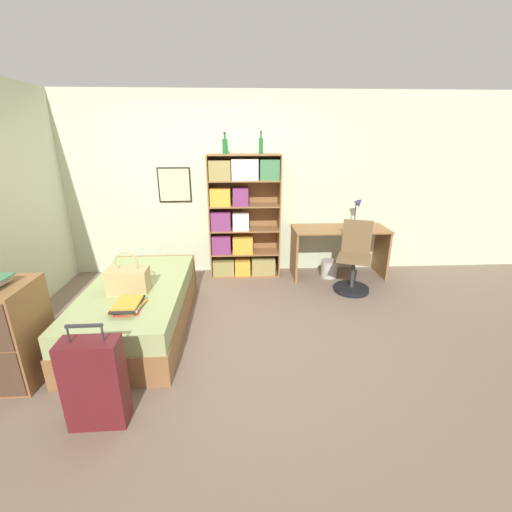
{
  "coord_description": "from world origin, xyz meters",
  "views": [
    {
      "loc": [
        0.45,
        -3.35,
        2.01
      ],
      "look_at": [
        0.64,
        0.19,
        0.75
      ],
      "focal_mm": 24.0,
      "sensor_mm": 36.0,
      "label": 1
    }
  ],
  "objects_px": {
    "handbag": "(128,280)",
    "waste_bin": "(329,269)",
    "bottle_brown": "(261,145)",
    "desk": "(339,242)",
    "suitcase": "(95,383)",
    "bookcase": "(240,218)",
    "bottle_green": "(225,146)",
    "book_stack_on_bed": "(128,305)",
    "desk_chair": "(353,269)",
    "dresser": "(6,334)",
    "bed": "(139,307)",
    "desk_lamp": "(358,206)"
  },
  "relations": [
    {
      "from": "bottle_brown",
      "to": "desk",
      "type": "distance_m",
      "value": 1.78
    },
    {
      "from": "book_stack_on_bed",
      "to": "desk_lamp",
      "type": "height_order",
      "value": "desk_lamp"
    },
    {
      "from": "desk_lamp",
      "to": "suitcase",
      "type": "bearing_deg",
      "value": -135.01
    },
    {
      "from": "desk_lamp",
      "to": "desk_chair",
      "type": "xyz_separation_m",
      "value": [
        -0.2,
        -0.61,
        -0.72
      ]
    },
    {
      "from": "handbag",
      "to": "desk_chair",
      "type": "height_order",
      "value": "desk_chair"
    },
    {
      "from": "bookcase",
      "to": "bed",
      "type": "bearing_deg",
      "value": -127.27
    },
    {
      "from": "book_stack_on_bed",
      "to": "desk_lamp",
      "type": "xyz_separation_m",
      "value": [
        2.75,
        1.98,
        0.48
      ]
    },
    {
      "from": "bookcase",
      "to": "bottle_brown",
      "type": "relative_size",
      "value": 5.98
    },
    {
      "from": "bottle_brown",
      "to": "desk",
      "type": "relative_size",
      "value": 0.22
    },
    {
      "from": "book_stack_on_bed",
      "to": "suitcase",
      "type": "height_order",
      "value": "suitcase"
    },
    {
      "from": "suitcase",
      "to": "bed",
      "type": "bearing_deg",
      "value": 92.59
    },
    {
      "from": "book_stack_on_bed",
      "to": "bookcase",
      "type": "xyz_separation_m",
      "value": [
        1.04,
        2.01,
        0.33
      ]
    },
    {
      "from": "bottle_brown",
      "to": "dresser",
      "type": "bearing_deg",
      "value": -135.46
    },
    {
      "from": "desk",
      "to": "desk_lamp",
      "type": "xyz_separation_m",
      "value": [
        0.26,
        0.08,
        0.51
      ]
    },
    {
      "from": "bed",
      "to": "handbag",
      "type": "relative_size",
      "value": 4.55
    },
    {
      "from": "desk",
      "to": "desk_lamp",
      "type": "bearing_deg",
      "value": 17.88
    },
    {
      "from": "book_stack_on_bed",
      "to": "suitcase",
      "type": "xyz_separation_m",
      "value": [
        -0.02,
        -0.79,
        -0.2
      ]
    },
    {
      "from": "bottle_green",
      "to": "desk_chair",
      "type": "height_order",
      "value": "bottle_green"
    },
    {
      "from": "bottle_brown",
      "to": "desk_chair",
      "type": "bearing_deg",
      "value": -26.93
    },
    {
      "from": "bookcase",
      "to": "desk_chair",
      "type": "height_order",
      "value": "bookcase"
    },
    {
      "from": "bookcase",
      "to": "bottle_brown",
      "type": "distance_m",
      "value": 1.05
    },
    {
      "from": "bookcase",
      "to": "bottle_green",
      "type": "distance_m",
      "value": 1.02
    },
    {
      "from": "handbag",
      "to": "bottle_green",
      "type": "xyz_separation_m",
      "value": [
        0.96,
        1.59,
        1.24
      ]
    },
    {
      "from": "bed",
      "to": "desk_chair",
      "type": "height_order",
      "value": "desk_chair"
    },
    {
      "from": "handbag",
      "to": "desk",
      "type": "bearing_deg",
      "value": 30.27
    },
    {
      "from": "suitcase",
      "to": "bottle_brown",
      "type": "bearing_deg",
      "value": 63.96
    },
    {
      "from": "dresser",
      "to": "handbag",
      "type": "bearing_deg",
      "value": 37.09
    },
    {
      "from": "bottle_green",
      "to": "desk",
      "type": "xyz_separation_m",
      "value": [
        1.64,
        -0.07,
        -1.35
      ]
    },
    {
      "from": "suitcase",
      "to": "bottle_brown",
      "type": "height_order",
      "value": "bottle_brown"
    },
    {
      "from": "waste_bin",
      "to": "desk_lamp",
      "type": "bearing_deg",
      "value": 19.66
    },
    {
      "from": "suitcase",
      "to": "waste_bin",
      "type": "relative_size",
      "value": 3.27
    },
    {
      "from": "bottle_brown",
      "to": "desk_chair",
      "type": "distance_m",
      "value": 2.08
    },
    {
      "from": "bottle_green",
      "to": "waste_bin",
      "type": "height_order",
      "value": "bottle_green"
    },
    {
      "from": "bottle_brown",
      "to": "bottle_green",
      "type": "bearing_deg",
      "value": -177.33
    },
    {
      "from": "suitcase",
      "to": "bookcase",
      "type": "height_order",
      "value": "bookcase"
    },
    {
      "from": "bottle_brown",
      "to": "desk_chair",
      "type": "height_order",
      "value": "bottle_brown"
    },
    {
      "from": "bed",
      "to": "bottle_green",
      "type": "relative_size",
      "value": 6.96
    },
    {
      "from": "bed",
      "to": "bottle_brown",
      "type": "height_order",
      "value": "bottle_brown"
    },
    {
      "from": "desk",
      "to": "desk_chair",
      "type": "bearing_deg",
      "value": -82.94
    },
    {
      "from": "desk",
      "to": "bottle_green",
      "type": "bearing_deg",
      "value": 177.41
    },
    {
      "from": "bottle_green",
      "to": "waste_bin",
      "type": "xyz_separation_m",
      "value": [
        1.5,
        -0.13,
        -1.75
      ]
    },
    {
      "from": "suitcase",
      "to": "bottle_green",
      "type": "distance_m",
      "value": 3.28
    },
    {
      "from": "bed",
      "to": "handbag",
      "type": "bearing_deg",
      "value": -96.12
    },
    {
      "from": "dresser",
      "to": "desk_chair",
      "type": "bearing_deg",
      "value": 24.96
    },
    {
      "from": "handbag",
      "to": "waste_bin",
      "type": "relative_size",
      "value": 1.7
    },
    {
      "from": "book_stack_on_bed",
      "to": "bottle_brown",
      "type": "height_order",
      "value": "bottle_brown"
    },
    {
      "from": "book_stack_on_bed",
      "to": "bookcase",
      "type": "relative_size",
      "value": 0.21
    },
    {
      "from": "book_stack_on_bed",
      "to": "bottle_green",
      "type": "distance_m",
      "value": 2.53
    },
    {
      "from": "handbag",
      "to": "desk",
      "type": "relative_size",
      "value": 0.31
    },
    {
      "from": "bed",
      "to": "desk_lamp",
      "type": "distance_m",
      "value": 3.28
    }
  ]
}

